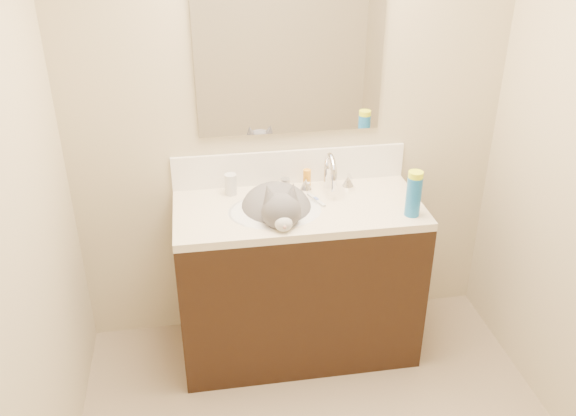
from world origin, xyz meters
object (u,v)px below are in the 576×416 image
object	(u,v)px
faucet	(329,175)
silver_jar	(285,184)
cat	(278,211)
pill_bottle	(231,184)
amber_bottle	(307,179)
basin	(275,224)
spray_can	(413,196)
vanity_cabinet	(298,283)

from	to	relation	value
faucet	silver_jar	xyz separation A→B (m)	(-0.21, 0.06, -0.06)
cat	pill_bottle	distance (m)	0.29
pill_bottle	amber_bottle	size ratio (longest dim) A/B	1.09
basin	silver_jar	distance (m)	0.26
cat	spray_can	distance (m)	0.64
vanity_cabinet	basin	xyz separation A→B (m)	(-0.12, -0.03, 0.38)
cat	silver_jar	world-z (taller)	cat
basin	silver_jar	world-z (taller)	silver_jar
basin	pill_bottle	bearing A→B (deg)	132.33
faucet	silver_jar	world-z (taller)	faucet
cat	spray_can	xyz separation A→B (m)	(0.61, -0.16, 0.11)
faucet	amber_bottle	bearing A→B (deg)	151.80
amber_bottle	spray_can	xyz separation A→B (m)	(0.43, -0.36, 0.05)
vanity_cabinet	spray_can	xyz separation A→B (m)	(0.51, -0.17, 0.55)
vanity_cabinet	faucet	bearing A→B (deg)	37.29
basin	vanity_cabinet	bearing A→B (deg)	14.04
basin	spray_can	size ratio (longest dim) A/B	2.33
basin	silver_jar	bearing A→B (deg)	69.34
cat	pill_bottle	xyz separation A→B (m)	(-0.21, 0.19, 0.07)
basin	amber_bottle	world-z (taller)	amber_bottle
cat	pill_bottle	size ratio (longest dim) A/B	4.50
basin	silver_jar	xyz separation A→B (m)	(0.09, 0.23, 0.10)
faucet	spray_can	size ratio (longest dim) A/B	1.45
faucet	basin	bearing A→B (deg)	-150.88
vanity_cabinet	basin	bearing A→B (deg)	-165.96
vanity_cabinet	faucet	world-z (taller)	faucet
silver_jar	amber_bottle	distance (m)	0.11
pill_bottle	amber_bottle	xyz separation A→B (m)	(0.39, 0.01, -0.00)
vanity_cabinet	cat	size ratio (longest dim) A/B	2.46
silver_jar	amber_bottle	bearing A→B (deg)	-4.27
faucet	pill_bottle	size ratio (longest dim) A/B	2.58
vanity_cabinet	basin	distance (m)	0.40
amber_bottle	pill_bottle	bearing A→B (deg)	-178.15
vanity_cabinet	pill_bottle	bearing A→B (deg)	149.98
vanity_cabinet	faucet	size ratio (longest dim) A/B	4.29
vanity_cabinet	amber_bottle	xyz separation A→B (m)	(0.08, 0.19, 0.50)
basin	faucet	world-z (taller)	faucet
vanity_cabinet	amber_bottle	bearing A→B (deg)	68.16
cat	silver_jar	bearing A→B (deg)	72.48
basin	spray_can	world-z (taller)	spray_can
pill_bottle	spray_can	xyz separation A→B (m)	(0.82, -0.35, 0.04)
faucet	silver_jar	bearing A→B (deg)	163.43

